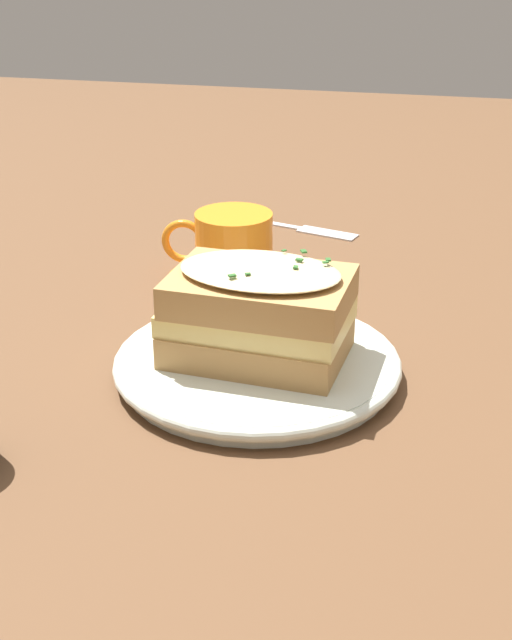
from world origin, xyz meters
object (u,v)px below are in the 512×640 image
at_px(teacup_with_saucer, 233,252).
at_px(fork, 301,228).
at_px(dinner_plate, 256,366).
at_px(sandwich, 258,313).

height_order(teacup_with_saucer, fork, teacup_with_saucer).
xyz_separation_m(dinner_plate, teacup_with_saucer, (-0.07, 0.19, 0.02)).
bearing_deg(fork, dinner_plate, 20.62).
xyz_separation_m(dinner_plate, sandwich, (0.00, 0.00, 0.04)).
bearing_deg(teacup_with_saucer, fork, -106.77).
distance_m(dinner_plate, teacup_with_saucer, 0.20).
relative_size(teacup_with_saucer, fork, 0.78).
height_order(sandwich, teacup_with_saucer, sandwich).
bearing_deg(sandwich, teacup_with_saucer, 110.07).
bearing_deg(dinner_plate, teacup_with_saucer, 109.61).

